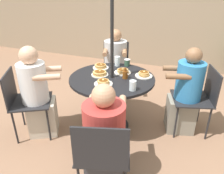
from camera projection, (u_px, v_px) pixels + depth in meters
name	position (u px, v px, depth m)	size (l,w,h in m)	color
ground_plane	(112.00, 125.00, 3.12)	(12.00, 12.00, 0.00)	#8C664C
back_fence	(154.00, 24.00, 4.94)	(10.00, 0.06, 1.94)	gray
patio_table	(112.00, 85.00, 2.84)	(1.10, 1.10, 0.75)	black
umbrella_pole	(112.00, 51.00, 2.64)	(0.04, 0.04, 2.19)	black
patio_chair_north	(199.00, 96.00, 2.80)	(0.58, 0.58, 0.89)	#232326
diner_north	(185.00, 95.00, 2.82)	(0.52, 0.44, 1.16)	gray
patio_chair_east	(116.00, 63.00, 3.89)	(0.59, 0.59, 0.89)	#232326
diner_east	(115.00, 67.00, 3.74)	(0.49, 0.57, 1.16)	slate
patio_chair_south	(24.00, 99.00, 2.74)	(0.64, 0.64, 0.89)	#232326
diner_south	(38.00, 96.00, 2.75)	(0.57, 0.52, 1.19)	beige
patio_chair_west	(103.00, 152.00, 1.88)	(0.59, 0.59, 0.89)	#232326
diner_west	(105.00, 141.00, 2.06)	(0.50, 0.59, 1.10)	#3D3D42
pancake_plate_a	(103.00, 83.00, 2.59)	(0.22, 0.22, 0.07)	silver
pancake_plate_b	(123.00, 72.00, 2.91)	(0.22, 0.22, 0.06)	silver
pancake_plate_c	(101.00, 67.00, 3.07)	(0.22, 0.22, 0.07)	silver
pancake_plate_d	(100.00, 74.00, 2.84)	(0.22, 0.22, 0.06)	silver
pancake_plate_e	(144.00, 75.00, 2.80)	(0.22, 0.22, 0.08)	silver
syrup_bottle	(125.00, 74.00, 2.73)	(0.09, 0.07, 0.14)	brown
coffee_cup	(127.00, 63.00, 3.15)	(0.08, 0.08, 0.10)	#33513D
drinking_glass_a	(133.00, 85.00, 2.44)	(0.08, 0.08, 0.12)	silver
drinking_glass_b	(117.00, 61.00, 3.14)	(0.08, 0.08, 0.14)	silver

